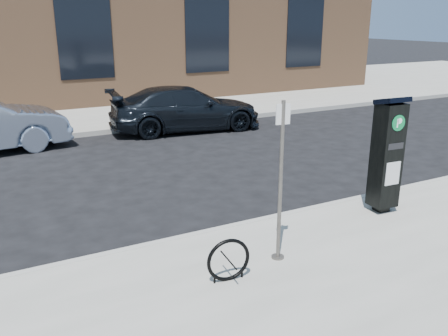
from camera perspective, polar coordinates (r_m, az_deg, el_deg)
ground at (r=8.18m, az=3.56°, el=-7.21°), size 120.00×120.00×0.00m
sidewalk_far at (r=20.96m, az=-16.94°, el=7.62°), size 60.00×12.00×0.15m
curb_near at (r=8.13m, az=3.65°, el=-6.78°), size 60.00×0.12×0.16m
curb_far at (r=15.23m, az=-12.36°, el=4.46°), size 60.00×0.12×0.16m
building at (r=23.65m, az=-19.40°, el=18.39°), size 28.00×10.05×8.25m
parking_kiosk at (r=8.61m, az=19.00°, el=1.64°), size 0.50×0.45×2.05m
sign_pole at (r=6.49m, az=6.81°, el=-1.89°), size 0.20×0.18×2.26m
bike_rack at (r=6.23m, az=0.54°, el=-11.03°), size 0.60×0.11×0.59m
car_dark at (r=15.17m, az=-4.62°, el=7.16°), size 5.00×2.52×1.39m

